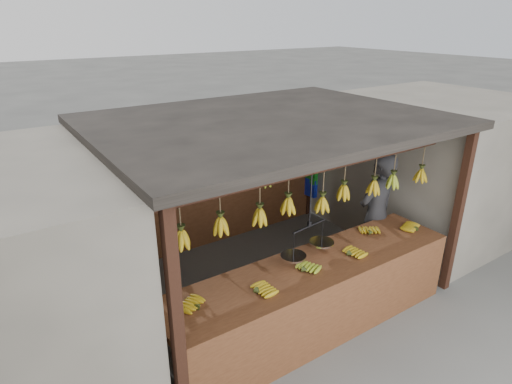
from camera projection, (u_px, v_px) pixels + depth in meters
ground at (267, 281)px, 6.19m from camera, size 80.00×80.00×0.00m
stall at (255, 145)px, 5.70m from camera, size 4.30×3.30×2.40m
neighbor_right at (433, 163)px, 7.61m from camera, size 3.00×3.00×2.30m
counter at (321, 283)px, 4.91m from camera, size 3.79×0.86×0.96m
hanging_bananas at (269, 176)px, 5.59m from camera, size 3.60×2.23×0.38m
balance_scale at (308, 245)px, 4.93m from camera, size 0.76×0.35×0.96m
vendor at (376, 214)px, 6.14m from camera, size 0.71×0.50×1.85m
bag_bundles at (312, 166)px, 7.85m from camera, size 0.08×0.26×1.25m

